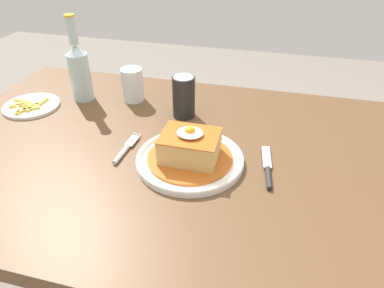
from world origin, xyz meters
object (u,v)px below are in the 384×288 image
object	(u,v)px
knife	(268,172)
fork	(125,150)
soda_can	(184,97)
side_plate_fries	(31,106)
drinking_glass	(133,87)
beer_bottle_clear	(79,70)
main_plate	(190,159)

from	to	relation	value
knife	fork	bearing A→B (deg)	-179.97
soda_can	fork	bearing A→B (deg)	-113.26
knife	side_plate_fries	world-z (taller)	side_plate_fries
soda_can	drinking_glass	xyz separation A→B (m)	(-0.19, 0.06, -0.02)
fork	soda_can	bearing A→B (deg)	66.74
drinking_glass	side_plate_fries	size ratio (longest dim) A/B	0.62
beer_bottle_clear	side_plate_fries	distance (m)	0.19
main_plate	knife	size ratio (longest dim) A/B	1.58
fork	drinking_glass	size ratio (longest dim) A/B	1.35
fork	drinking_glass	bearing A→B (deg)	107.87
knife	drinking_glass	xyz separation A→B (m)	(-0.45, 0.28, 0.04)
knife	side_plate_fries	size ratio (longest dim) A/B	0.97
soda_can	main_plate	bearing A→B (deg)	-70.90
soda_can	drinking_glass	bearing A→B (deg)	161.64
main_plate	drinking_glass	distance (m)	0.39
fork	side_plate_fries	xyz separation A→B (m)	(-0.38, 0.15, -0.00)
main_plate	soda_can	xyz separation A→B (m)	(-0.08, 0.22, 0.05)
soda_can	side_plate_fries	size ratio (longest dim) A/B	0.73
main_plate	side_plate_fries	distance (m)	0.57
soda_can	drinking_glass	distance (m)	0.20
soda_can	beer_bottle_clear	bearing A→B (deg)	175.40
fork	knife	bearing A→B (deg)	0.03
main_plate	beer_bottle_clear	xyz separation A→B (m)	(-0.42, 0.25, 0.09)
beer_bottle_clear	drinking_glass	xyz separation A→B (m)	(0.16, 0.03, -0.05)
fork	knife	world-z (taller)	same
knife	drinking_glass	size ratio (longest dim) A/B	1.58
main_plate	knife	bearing A→B (deg)	0.46
knife	drinking_glass	distance (m)	0.53
fork	side_plate_fries	world-z (taller)	side_plate_fries
knife	drinking_glass	bearing A→B (deg)	147.94
beer_bottle_clear	side_plate_fries	world-z (taller)	beer_bottle_clear
fork	beer_bottle_clear	size ratio (longest dim) A/B	0.53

